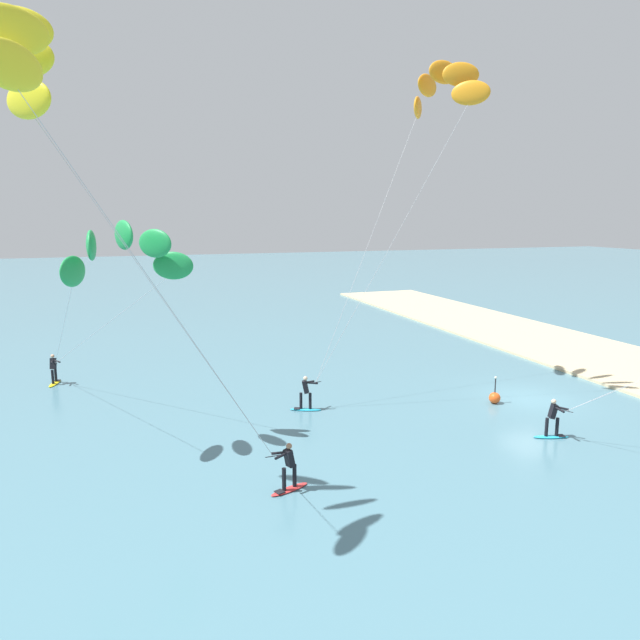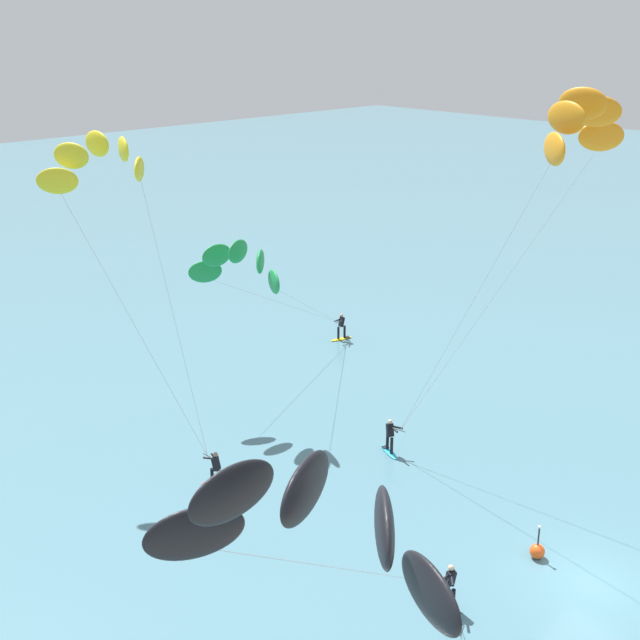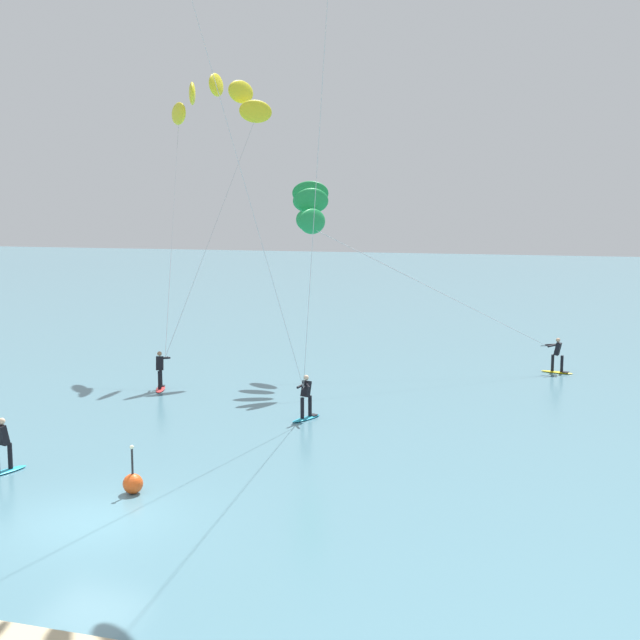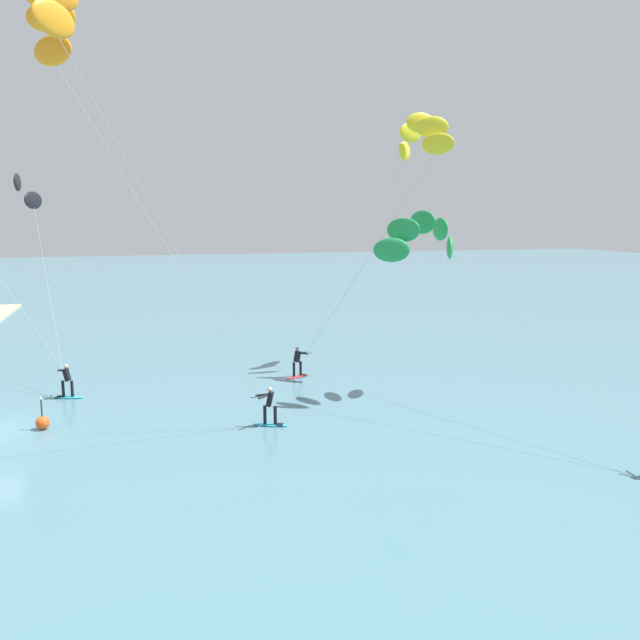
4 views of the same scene
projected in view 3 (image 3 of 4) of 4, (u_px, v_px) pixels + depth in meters
name	position (u px, v px, depth m)	size (l,w,h in m)	color
ground_plane	(91.00, 522.00, 21.24)	(240.00, 240.00, 0.00)	slate
kitesurfer_far_out	(322.00, 214.00, 38.39)	(13.21, 6.93, 8.97)	yellow
kitesurfer_downwind	(214.00, 109.00, 41.19)	(5.50, 8.77, 14.26)	red
marker_buoy	(133.00, 483.00, 23.27)	(0.56, 0.56, 1.38)	#EA5119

